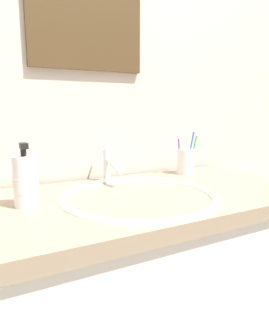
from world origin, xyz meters
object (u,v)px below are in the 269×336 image
(toothbrush_blue, at_px, (191,146))
(toothbrush_purple, at_px, (179,150))
(toothbrush_green, at_px, (194,149))
(wall_mirror, at_px, (86,7))
(faucet, at_px, (109,165))
(toothbrush_cup, at_px, (185,161))
(soap_dispenser, at_px, (25,182))

(toothbrush_blue, distance_m, toothbrush_purple, 0.06)
(toothbrush_green, xyz_separation_m, toothbrush_purple, (-0.07, 0.01, -0.00))
(toothbrush_blue, xyz_separation_m, toothbrush_purple, (-0.06, 0.01, -0.01))
(toothbrush_blue, height_order, wall_mirror, wall_mirror)
(toothbrush_blue, relative_size, toothbrush_purple, 1.15)
(faucet, xyz_separation_m, toothbrush_cup, (0.36, -0.01, -0.01))
(toothbrush_green, distance_m, soap_dispenser, 0.74)
(toothbrush_cup, distance_m, toothbrush_blue, 0.07)
(toothbrush_purple, height_order, wall_mirror, wall_mirror)
(toothbrush_cup, relative_size, toothbrush_blue, 0.54)
(faucet, height_order, toothbrush_green, toothbrush_green)
(soap_dispenser, bearing_deg, toothbrush_blue, 12.07)
(toothbrush_purple, distance_m, wall_mirror, 0.66)
(wall_mirror, bearing_deg, toothbrush_green, -14.61)
(toothbrush_cup, xyz_separation_m, toothbrush_blue, (0.03, -0.01, 0.06))
(toothbrush_cup, xyz_separation_m, toothbrush_green, (0.03, -0.01, 0.05))
(toothbrush_cup, xyz_separation_m, toothbrush_purple, (-0.03, 0.00, 0.05))
(toothbrush_blue, relative_size, soap_dispenser, 1.08)
(toothbrush_blue, bearing_deg, wall_mirror, 165.98)
(toothbrush_cup, height_order, toothbrush_blue, toothbrush_blue)
(toothbrush_blue, xyz_separation_m, soap_dispenser, (-0.71, -0.15, -0.04))
(faucet, relative_size, wall_mirror, 0.38)
(toothbrush_cup, bearing_deg, toothbrush_green, -19.35)
(toothbrush_blue, bearing_deg, soap_dispenser, -167.93)
(toothbrush_cup, bearing_deg, wall_mirror, 165.81)
(faucet, height_order, toothbrush_blue, toothbrush_blue)
(soap_dispenser, relative_size, wall_mirror, 0.42)
(faucet, xyz_separation_m, wall_mirror, (-0.04, 0.09, 0.58))
(toothbrush_purple, height_order, soap_dispenser, soap_dispenser)
(toothbrush_purple, bearing_deg, soap_dispenser, -166.32)
(faucet, bearing_deg, soap_dispenser, -153.59)
(toothbrush_purple, distance_m, soap_dispenser, 0.68)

